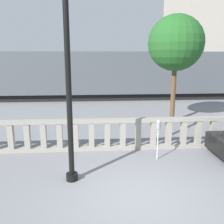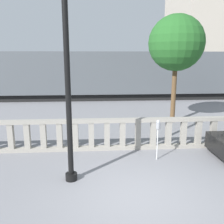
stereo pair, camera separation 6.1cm
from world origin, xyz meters
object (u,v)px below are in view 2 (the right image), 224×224
parking_meter (158,129)px  tree_left (176,43)px  train_far (131,68)px  train_near (138,74)px  lamppost (66,44)px

parking_meter → tree_left: (2.05, 4.86, 2.99)m
parking_meter → train_far: size_ratio=0.06×
train_near → train_far: 16.56m
tree_left → parking_meter: bearing=-112.8°
tree_left → lamppost: bearing=-128.3°
parking_meter → tree_left: size_ratio=0.25×
train_near → tree_left: bearing=-86.2°
parking_meter → train_near: train_near is taller
lamppost → tree_left: lamppost is taller
lamppost → tree_left: bearing=51.7°
lamppost → parking_meter: size_ratio=4.61×
lamppost → train_near: lamppost is taller
parking_meter → tree_left: bearing=67.2°
lamppost → train_near: size_ratio=0.25×
lamppost → train_near: 14.68m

